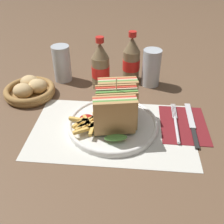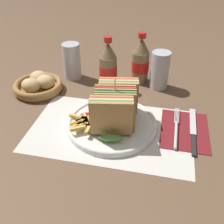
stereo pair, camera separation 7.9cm
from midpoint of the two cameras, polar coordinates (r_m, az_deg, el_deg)
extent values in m
plane|color=brown|center=(0.79, 2.75, -3.64)|extent=(4.00, 4.00, 0.00)
cube|color=silver|center=(0.78, 2.68, -4.03)|extent=(0.48, 0.30, 0.00)
cylinder|color=white|center=(0.79, 2.54, -2.88)|extent=(0.27, 0.27, 0.01)
torus|color=white|center=(0.79, 2.56, -2.47)|extent=(0.27, 0.27, 0.01)
cube|color=tan|center=(0.69, 3.07, -1.63)|extent=(0.12, 0.05, 0.12)
cube|color=#518E3D|center=(0.70, 3.05, -1.25)|extent=(0.12, 0.05, 0.12)
cube|color=beige|center=(0.71, 3.04, -0.88)|extent=(0.12, 0.05, 0.12)
cube|color=red|center=(0.72, 3.03, -0.52)|extent=(0.12, 0.05, 0.12)
cube|color=tan|center=(0.73, 3.02, -0.16)|extent=(0.12, 0.05, 0.12)
ellipsoid|color=#518E3D|center=(0.71, 2.96, -5.76)|extent=(0.07, 0.03, 0.02)
cube|color=tan|center=(0.72, 3.75, -0.31)|extent=(0.12, 0.05, 0.12)
cube|color=#518E3D|center=(0.73, 3.74, 0.21)|extent=(0.12, 0.05, 0.12)
cube|color=beige|center=(0.74, 3.73, 0.72)|extent=(0.12, 0.05, 0.12)
cube|color=red|center=(0.74, 3.72, 1.22)|extent=(0.12, 0.05, 0.12)
cube|color=tan|center=(0.75, 3.71, 1.71)|extent=(0.12, 0.05, 0.12)
ellipsoid|color=#518E3D|center=(0.75, 3.63, -3.20)|extent=(0.07, 0.03, 0.02)
cube|color=tan|center=(0.78, 4.35, 2.88)|extent=(0.12, 0.05, 0.12)
cube|color=#518E3D|center=(0.79, 4.32, 3.17)|extent=(0.12, 0.05, 0.12)
cube|color=beige|center=(0.79, 4.30, 3.45)|extent=(0.12, 0.05, 0.12)
cube|color=red|center=(0.80, 4.28, 3.73)|extent=(0.12, 0.05, 0.12)
cube|color=tan|center=(0.81, 4.25, 4.01)|extent=(0.12, 0.05, 0.12)
ellipsoid|color=#518E3D|center=(0.79, 4.23, -0.90)|extent=(0.07, 0.03, 0.02)
cylinder|color=tan|center=(0.73, 3.77, 2.21)|extent=(0.00, 0.00, 0.15)
cube|color=gold|center=(0.77, -2.74, -2.12)|extent=(0.05, 0.01, 0.01)
cube|color=gold|center=(0.77, -2.39, -2.65)|extent=(0.05, 0.04, 0.01)
cube|color=gold|center=(0.77, -2.57, -2.37)|extent=(0.03, 0.05, 0.01)
cube|color=gold|center=(0.77, -1.95, -2.39)|extent=(0.05, 0.06, 0.01)
cube|color=gold|center=(0.79, -4.09, -1.41)|extent=(0.07, 0.02, 0.01)
cube|color=gold|center=(0.77, -2.54, -1.46)|extent=(0.06, 0.05, 0.01)
cube|color=gold|center=(0.75, -4.07, -2.73)|extent=(0.04, 0.04, 0.01)
cube|color=gold|center=(0.77, -0.93, -1.32)|extent=(0.03, 0.06, 0.01)
cube|color=gold|center=(0.76, -2.41, -1.89)|extent=(0.04, 0.07, 0.01)
cube|color=gold|center=(0.75, -2.73, -2.45)|extent=(0.06, 0.04, 0.01)
cube|color=gold|center=(0.76, -2.76, -2.12)|extent=(0.05, 0.04, 0.01)
cube|color=gold|center=(0.74, -3.38, -3.43)|extent=(0.07, 0.05, 0.01)
cube|color=gold|center=(0.76, -4.53, -2.02)|extent=(0.04, 0.05, 0.01)
cube|color=gold|center=(0.74, -1.95, -3.52)|extent=(0.01, 0.05, 0.01)
cube|color=gold|center=(0.77, -2.83, -1.53)|extent=(0.03, 0.05, 0.01)
cube|color=gold|center=(0.76, -0.93, -2.20)|extent=(0.04, 0.06, 0.01)
ellipsoid|color=maroon|center=(0.79, -2.70, -1.06)|extent=(0.04, 0.04, 0.02)
cube|color=maroon|center=(0.82, 18.17, -3.81)|extent=(0.14, 0.19, 0.00)
cylinder|color=silver|center=(0.78, 16.59, -5.06)|extent=(0.01, 0.12, 0.01)
cylinder|color=silver|center=(0.86, 16.13, -0.77)|extent=(0.00, 0.08, 0.00)
cylinder|color=silver|center=(0.86, 16.39, -0.80)|extent=(0.00, 0.08, 0.00)
cylinder|color=silver|center=(0.86, 16.65, -0.84)|extent=(0.00, 0.08, 0.00)
cylinder|color=silver|center=(0.86, 16.92, -0.87)|extent=(0.00, 0.08, 0.00)
cube|color=black|center=(0.77, 20.19, -6.81)|extent=(0.01, 0.09, 0.00)
cube|color=silver|center=(0.85, 19.73, -1.97)|extent=(0.02, 0.13, 0.00)
cylinder|color=#7A6647|center=(0.97, 1.51, 8.62)|extent=(0.06, 0.06, 0.12)
cylinder|color=red|center=(0.96, 1.51, 8.94)|extent=(0.07, 0.07, 0.04)
cone|color=#7A6647|center=(0.93, 1.59, 13.38)|extent=(0.06, 0.06, 0.05)
cylinder|color=red|center=(0.92, 1.63, 15.49)|extent=(0.03, 0.03, 0.02)
cylinder|color=#7A6647|center=(1.02, 8.37, 9.60)|extent=(0.06, 0.06, 0.12)
cylinder|color=red|center=(1.01, 8.40, 9.90)|extent=(0.07, 0.07, 0.04)
cone|color=#7A6647|center=(0.98, 8.82, 14.15)|extent=(0.06, 0.06, 0.05)
cylinder|color=red|center=(0.97, 9.02, 16.16)|extent=(0.03, 0.03, 0.02)
cylinder|color=silver|center=(0.98, 12.65, 8.81)|extent=(0.07, 0.07, 0.14)
cylinder|color=silver|center=(1.04, -6.56, 10.88)|extent=(0.07, 0.07, 0.14)
cylinder|color=black|center=(1.05, -6.46, 9.51)|extent=(0.06, 0.06, 0.08)
cylinder|color=olive|center=(0.99, -13.51, 4.78)|extent=(0.16, 0.16, 0.01)
torus|color=olive|center=(0.99, -13.57, 5.16)|extent=(0.18, 0.18, 0.02)
torus|color=olive|center=(0.98, -13.66, 5.74)|extent=(0.18, 0.18, 0.02)
ellipsoid|color=tan|center=(0.97, -11.97, 6.38)|extent=(0.07, 0.06, 0.05)
ellipsoid|color=tan|center=(1.00, -13.47, 7.21)|extent=(0.07, 0.06, 0.05)
ellipsoid|color=tan|center=(0.96, -15.03, 5.55)|extent=(0.07, 0.06, 0.05)
camera|label=1|loc=(0.04, -87.14, 2.04)|focal=42.00mm
camera|label=2|loc=(0.04, 92.86, -2.04)|focal=42.00mm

